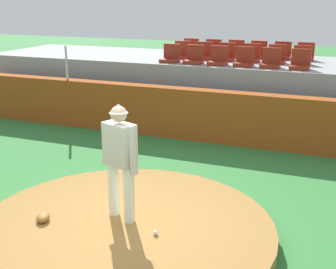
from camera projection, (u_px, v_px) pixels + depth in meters
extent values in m
plane|color=#337C38|center=(124.00, 238.00, 6.87)|extent=(60.00, 60.00, 0.00)
cylinder|color=#A07138|center=(124.00, 231.00, 6.84)|extent=(4.56, 4.56, 0.24)
cylinder|color=white|center=(114.00, 188.00, 6.99)|extent=(0.17, 0.17, 0.88)
cylinder|color=white|center=(129.00, 195.00, 6.76)|extent=(0.17, 0.17, 0.88)
cube|color=#B7B2A8|center=(120.00, 144.00, 6.65)|extent=(0.56, 0.43, 0.64)
cylinder|color=#B7B2A8|center=(108.00, 143.00, 6.83)|extent=(0.32, 0.21, 0.72)
cylinder|color=#B7B2A8|center=(132.00, 151.00, 6.49)|extent=(0.23, 0.18, 0.72)
sphere|color=tan|center=(119.00, 114.00, 6.51)|extent=(0.24, 0.24, 0.24)
cone|color=#B7B2A8|center=(118.00, 108.00, 6.49)|extent=(0.36, 0.36, 0.13)
sphere|color=white|center=(155.00, 233.00, 6.48)|extent=(0.07, 0.07, 0.07)
ellipsoid|color=brown|center=(43.00, 218.00, 6.89)|extent=(0.32, 0.36, 0.11)
cube|color=#994517|center=(217.00, 117.00, 11.27)|extent=(17.09, 0.40, 1.31)
cylinder|color=silver|center=(66.00, 63.00, 12.47)|extent=(0.06, 0.06, 0.93)
cube|color=#929798|center=(240.00, 90.00, 13.37)|extent=(15.70, 3.42, 1.76)
cube|color=maroon|center=(170.00, 61.00, 12.60)|extent=(0.48, 0.44, 0.10)
cube|color=maroon|center=(172.00, 51.00, 12.68)|extent=(0.48, 0.08, 0.40)
cube|color=maroon|center=(193.00, 62.00, 12.32)|extent=(0.48, 0.44, 0.10)
cube|color=maroon|center=(196.00, 52.00, 12.41)|extent=(0.48, 0.08, 0.40)
cube|color=maroon|center=(217.00, 63.00, 12.09)|extent=(0.48, 0.44, 0.10)
cube|color=maroon|center=(220.00, 53.00, 12.18)|extent=(0.48, 0.08, 0.40)
cube|color=maroon|center=(244.00, 65.00, 11.88)|extent=(0.48, 0.44, 0.10)
cube|color=maroon|center=(245.00, 54.00, 11.97)|extent=(0.48, 0.08, 0.40)
cube|color=maroon|center=(270.00, 66.00, 11.62)|extent=(0.48, 0.44, 0.10)
cube|color=maroon|center=(272.00, 55.00, 11.71)|extent=(0.48, 0.08, 0.40)
cube|color=maroon|center=(299.00, 68.00, 11.37)|extent=(0.48, 0.44, 0.10)
cube|color=maroon|center=(301.00, 57.00, 11.45)|extent=(0.48, 0.08, 0.40)
cube|color=maroon|center=(181.00, 57.00, 13.41)|extent=(0.48, 0.44, 0.10)
cube|color=maroon|center=(183.00, 48.00, 13.50)|extent=(0.48, 0.08, 0.40)
cube|color=maroon|center=(203.00, 58.00, 13.16)|extent=(0.48, 0.44, 0.10)
cube|color=maroon|center=(205.00, 49.00, 13.24)|extent=(0.48, 0.08, 0.40)
cube|color=maroon|center=(225.00, 59.00, 12.92)|extent=(0.48, 0.44, 0.10)
cube|color=maroon|center=(227.00, 50.00, 13.01)|extent=(0.48, 0.08, 0.40)
cube|color=maroon|center=(250.00, 60.00, 12.68)|extent=(0.48, 0.44, 0.10)
cube|color=maroon|center=(252.00, 51.00, 12.76)|extent=(0.48, 0.08, 0.40)
cube|color=maroon|center=(276.00, 62.00, 12.40)|extent=(0.48, 0.44, 0.10)
cube|color=maroon|center=(277.00, 52.00, 12.49)|extent=(0.48, 0.08, 0.40)
cube|color=maroon|center=(301.00, 63.00, 12.17)|extent=(0.48, 0.44, 0.10)
cube|color=maroon|center=(303.00, 53.00, 12.26)|extent=(0.48, 0.08, 0.40)
cube|color=maroon|center=(190.00, 53.00, 14.21)|extent=(0.48, 0.44, 0.10)
cube|color=maroon|center=(191.00, 45.00, 14.29)|extent=(0.48, 0.08, 0.40)
cube|color=maroon|center=(212.00, 54.00, 13.92)|extent=(0.48, 0.44, 0.10)
cube|color=maroon|center=(214.00, 46.00, 14.01)|extent=(0.48, 0.08, 0.40)
cube|color=maroon|center=(235.00, 55.00, 13.71)|extent=(0.48, 0.44, 0.10)
cube|color=maroon|center=(236.00, 46.00, 13.80)|extent=(0.48, 0.08, 0.40)
cube|color=maroon|center=(257.00, 57.00, 13.44)|extent=(0.48, 0.44, 0.10)
cube|color=maroon|center=(259.00, 47.00, 13.52)|extent=(0.48, 0.08, 0.40)
cube|color=maroon|center=(282.00, 58.00, 13.22)|extent=(0.48, 0.44, 0.10)
cube|color=maroon|center=(283.00, 48.00, 13.30)|extent=(0.48, 0.08, 0.40)
cube|color=maroon|center=(305.00, 59.00, 12.98)|extent=(0.48, 0.44, 0.10)
cube|color=maroon|center=(306.00, 49.00, 13.06)|extent=(0.48, 0.08, 0.40)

